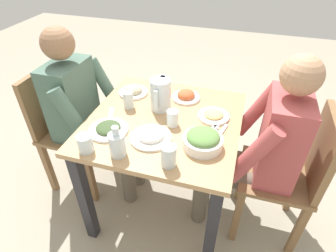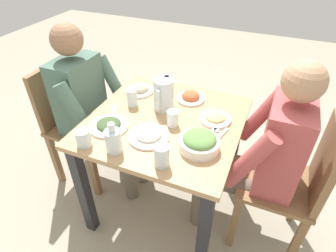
{
  "view_description": "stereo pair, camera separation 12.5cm",
  "coord_description": "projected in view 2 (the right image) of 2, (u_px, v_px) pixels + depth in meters",
  "views": [
    {
      "loc": [
        1.22,
        0.39,
        1.66
      ],
      "look_at": [
        0.05,
        0.04,
        0.74
      ],
      "focal_mm": 29.7,
      "sensor_mm": 36.0,
      "label": 1
    },
    {
      "loc": [
        1.17,
        0.51,
        1.66
      ],
      "look_at": [
        0.05,
        0.04,
        0.74
      ],
      "focal_mm": 29.7,
      "sensor_mm": 36.0,
      "label": 2
    }
  ],
  "objects": [
    {
      "name": "plate_fries",
      "position": [
        215.0,
        118.0,
        1.56
      ],
      "size": [
        0.18,
        0.18,
        0.04
      ],
      "color": "white",
      "rests_on": "dining_table"
    },
    {
      "name": "water_glass_near_left",
      "position": [
        173.0,
        118.0,
        1.5
      ],
      "size": [
        0.06,
        0.06,
        0.09
      ],
      "primitive_type": "cylinder",
      "color": "silver",
      "rests_on": "dining_table"
    },
    {
      "name": "fork_far",
      "position": [
        114.0,
        112.0,
        1.62
      ],
      "size": [
        0.17,
        0.09,
        0.01
      ],
      "primitive_type": "cube",
      "rotation": [
        0.0,
        0.0,
        0.39
      ],
      "color": "silver",
      "rests_on": "dining_table"
    },
    {
      "name": "plate_beans",
      "position": [
        139.0,
        89.0,
        1.81
      ],
      "size": [
        0.19,
        0.19,
        0.06
      ],
      "color": "white",
      "rests_on": "dining_table"
    },
    {
      "name": "chair_far",
      "position": [
        294.0,
        182.0,
        1.5
      ],
      "size": [
        0.4,
        0.4,
        0.9
      ],
      "color": "olive",
      "rests_on": "ground_plane"
    },
    {
      "name": "salad_bowl",
      "position": [
        199.0,
        142.0,
        1.35
      ],
      "size": [
        0.2,
        0.2,
        0.09
      ],
      "color": "white",
      "rests_on": "dining_table"
    },
    {
      "name": "plate_dolmas",
      "position": [
        109.0,
        125.0,
        1.51
      ],
      "size": [
        0.21,
        0.21,
        0.04
      ],
      "color": "white",
      "rests_on": "dining_table"
    },
    {
      "name": "chair_near",
      "position": [
        72.0,
        118.0,
        1.98
      ],
      "size": [
        0.4,
        0.4,
        0.9
      ],
      "color": "olive",
      "rests_on": "ground_plane"
    },
    {
      "name": "ground_plane",
      "position": [
        166.0,
        202.0,
        2.02
      ],
      "size": [
        8.0,
        8.0,
        0.0
      ],
      "primitive_type": "plane",
      "color": "#9E937F"
    },
    {
      "name": "water_glass_near_right",
      "position": [
        132.0,
        98.0,
        1.66
      ],
      "size": [
        0.06,
        0.06,
        0.1
      ],
      "primitive_type": "cylinder",
      "color": "silver",
      "rests_on": "dining_table"
    },
    {
      "name": "knife_far",
      "position": [
        220.0,
        125.0,
        1.52
      ],
      "size": [
        0.18,
        0.08,
        0.01
      ],
      "primitive_type": "cube",
      "rotation": [
        0.0,
        0.0,
        -0.33
      ],
      "color": "silver",
      "rests_on": "dining_table"
    },
    {
      "name": "dining_table",
      "position": [
        165.0,
        138.0,
        1.65
      ],
      "size": [
        0.85,
        0.85,
        0.74
      ],
      "color": "tan",
      "rests_on": "ground_plane"
    },
    {
      "name": "water_glass_far_left",
      "position": [
        162.0,
        156.0,
        1.25
      ],
      "size": [
        0.07,
        0.07,
        0.11
      ],
      "primitive_type": "cylinder",
      "color": "silver",
      "rests_on": "dining_table"
    },
    {
      "name": "oil_carafe",
      "position": [
        114.0,
        142.0,
        1.33
      ],
      "size": [
        0.08,
        0.08,
        0.16
      ],
      "color": "silver",
      "rests_on": "dining_table"
    },
    {
      "name": "knife_near",
      "position": [
        219.0,
        137.0,
        1.44
      ],
      "size": [
        0.18,
        0.06,
        0.01
      ],
      "primitive_type": "cube",
      "rotation": [
        0.0,
        0.0,
        -0.23
      ],
      "color": "silver",
      "rests_on": "dining_table"
    },
    {
      "name": "water_pitcher",
      "position": [
        164.0,
        94.0,
        1.61
      ],
      "size": [
        0.16,
        0.12,
        0.19
      ],
      "color": "silver",
      "rests_on": "dining_table"
    },
    {
      "name": "plate_rice_curry",
      "position": [
        191.0,
        97.0,
        1.73
      ],
      "size": [
        0.18,
        0.18,
        0.06
      ],
      "color": "white",
      "rests_on": "dining_table"
    },
    {
      "name": "water_glass_far_right",
      "position": [
        83.0,
        138.0,
        1.37
      ],
      "size": [
        0.08,
        0.08,
        0.09
      ],
      "primitive_type": "cylinder",
      "color": "silver",
      "rests_on": "dining_table"
    },
    {
      "name": "diner_near",
      "position": [
        93.0,
        107.0,
        1.83
      ],
      "size": [
        0.48,
        0.53,
        1.19
      ],
      "color": "#4C6B5B",
      "rests_on": "ground_plane"
    },
    {
      "name": "fork_near",
      "position": [
        218.0,
        123.0,
        1.54
      ],
      "size": [
        0.17,
        0.05,
        0.01
      ],
      "primitive_type": "cube",
      "rotation": [
        0.0,
        0.0,
        0.12
      ],
      "color": "silver",
      "rests_on": "dining_table"
    },
    {
      "name": "diner_far",
      "position": [
        261.0,
        152.0,
        1.48
      ],
      "size": [
        0.48,
        0.53,
        1.19
      ],
      "color": "#B24C4C",
      "rests_on": "ground_plane"
    },
    {
      "name": "plate_yoghurt",
      "position": [
        149.0,
        135.0,
        1.43
      ],
      "size": [
        0.22,
        0.22,
        0.05
      ],
      "color": "white",
      "rests_on": "dining_table"
    }
  ]
}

